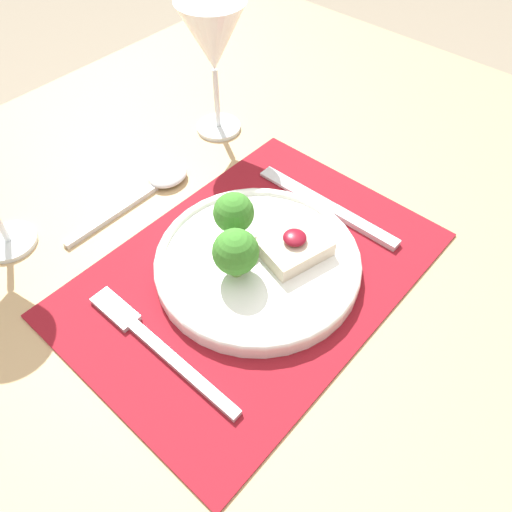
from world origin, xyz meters
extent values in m
plane|color=gray|center=(0.00, 0.00, 0.00)|extent=(8.00, 8.00, 0.00)
cube|color=tan|center=(0.00, 0.00, 0.76)|extent=(1.27, 1.09, 0.03)
cylinder|color=tan|center=(0.56, 0.47, 0.37)|extent=(0.06, 0.06, 0.74)
cube|color=maroon|center=(0.00, 0.00, 0.77)|extent=(0.43, 0.30, 0.00)
cylinder|color=white|center=(0.01, 0.00, 0.78)|extent=(0.24, 0.24, 0.02)
torus|color=white|center=(0.01, 0.00, 0.79)|extent=(0.24, 0.24, 0.01)
cube|color=beige|center=(0.04, -0.02, 0.80)|extent=(0.09, 0.08, 0.02)
ellipsoid|color=maroon|center=(0.04, -0.02, 0.82)|extent=(0.03, 0.03, 0.01)
cylinder|color=#84B256|center=(0.02, 0.05, 0.80)|extent=(0.01, 0.01, 0.02)
sphere|color=#387A28|center=(0.02, 0.05, 0.83)|extent=(0.05, 0.05, 0.05)
cylinder|color=#84B256|center=(-0.02, 0.01, 0.80)|extent=(0.01, 0.01, 0.02)
sphere|color=#387A28|center=(-0.02, 0.01, 0.83)|extent=(0.05, 0.05, 0.05)
cube|color=silver|center=(-0.14, -0.03, 0.78)|extent=(0.01, 0.15, 0.01)
cube|color=silver|center=(-0.14, 0.08, 0.78)|extent=(0.02, 0.06, 0.01)
cube|color=silver|center=(0.14, -0.06, 0.78)|extent=(0.02, 0.10, 0.01)
cube|color=silver|center=(0.14, 0.05, 0.78)|extent=(0.02, 0.12, 0.00)
cube|color=silver|center=(-0.05, 0.20, 0.78)|extent=(0.15, 0.01, 0.01)
ellipsoid|color=silver|center=(0.05, 0.20, 0.78)|extent=(0.06, 0.05, 0.02)
cylinder|color=white|center=(0.18, 0.23, 0.78)|extent=(0.07, 0.07, 0.01)
cylinder|color=white|center=(0.18, 0.23, 0.82)|extent=(0.01, 0.01, 0.09)
cone|color=white|center=(0.18, 0.23, 0.92)|extent=(0.09, 0.09, 0.09)
cylinder|color=white|center=(-0.16, 0.26, 0.78)|extent=(0.07, 0.07, 0.01)
camera|label=1|loc=(-0.27, -0.24, 1.23)|focal=35.00mm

